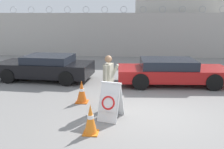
{
  "coord_description": "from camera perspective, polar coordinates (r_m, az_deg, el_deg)",
  "views": [
    {
      "loc": [
        -0.53,
        -7.04,
        2.88
      ],
      "look_at": [
        -1.32,
        1.61,
        0.85
      ],
      "focal_mm": 40.0,
      "sensor_mm": 36.0,
      "label": 1
    }
  ],
  "objects": [
    {
      "name": "parked_car_rear_sedan",
      "position": [
        11.02,
        13.48,
        0.7
      ],
      "size": [
        4.8,
        2.18,
        1.1
      ],
      "rotation": [
        0.0,
        0.0,
        0.06
      ],
      "color": "black",
      "rests_on": "ground_plane"
    },
    {
      "name": "parked_car_front_coupe",
      "position": [
        11.93,
        -14.95,
        1.65
      ],
      "size": [
        4.43,
        2.18,
        1.15
      ],
      "rotation": [
        0.0,
        0.0,
        3.07
      ],
      "color": "black",
      "rests_on": "ground_plane"
    },
    {
      "name": "building_block",
      "position": [
        23.65,
        14.22,
        13.68
      ],
      "size": [
        7.08,
        7.26,
        6.53
      ],
      "color": "beige",
      "rests_on": "ground_plane"
    },
    {
      "name": "barricade_sign",
      "position": [
        7.14,
        -0.32,
        -6.03
      ],
      "size": [
        0.76,
        0.9,
        1.08
      ],
      "rotation": [
        0.0,
        0.0,
        -0.26
      ],
      "color": "white",
      "rests_on": "ground_plane"
    },
    {
      "name": "perimeter_wall",
      "position": [
        18.25,
        6.94,
        8.94
      ],
      "size": [
        36.0,
        0.3,
        3.59
      ],
      "color": "#ADA8A0",
      "rests_on": "ground_plane"
    },
    {
      "name": "ground_plane",
      "position": [
        7.63,
        8.89,
        -9.22
      ],
      "size": [
        90.0,
        90.0,
        0.0
      ],
      "primitive_type": "plane",
      "color": "gray"
    },
    {
      "name": "traffic_cone_mid",
      "position": [
        6.33,
        -4.93,
        -10.13
      ],
      "size": [
        0.38,
        0.38,
        0.78
      ],
      "color": "orange",
      "rests_on": "ground_plane"
    },
    {
      "name": "traffic_cone_far",
      "position": [
        8.59,
        -6.94,
        -3.9
      ],
      "size": [
        0.41,
        0.41,
        0.77
      ],
      "color": "orange",
      "rests_on": "ground_plane"
    },
    {
      "name": "security_guard",
      "position": [
        7.77,
        -0.8,
        -1.21
      ],
      "size": [
        0.47,
        0.62,
        1.72
      ],
      "rotation": [
        0.0,
        0.0,
        1.38
      ],
      "color": "#514C42",
      "rests_on": "ground_plane"
    }
  ]
}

